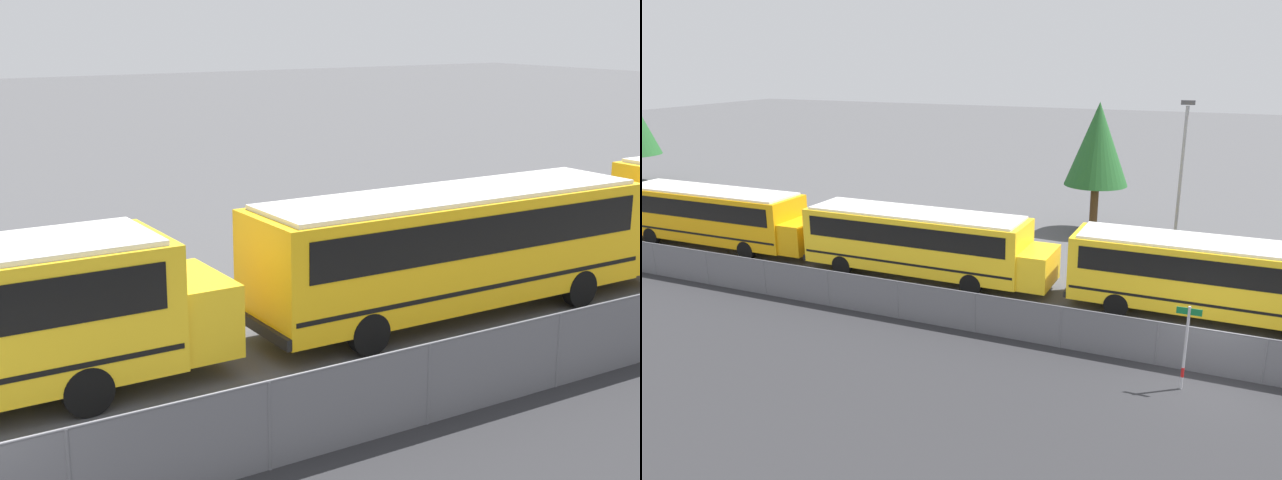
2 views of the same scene
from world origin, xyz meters
The scene contains 8 objects.
ground_plane centered at (0.00, 0.00, 0.00)m, with size 200.00×200.00×0.00m, color #4C4C4F.
fence centered at (0.00, 0.00, 0.77)m, with size 95.80×0.07×1.50m.
school_bus_1 centered at (-23.80, 4.47, 1.77)m, with size 11.34×2.58×2.98m.
school_bus_2 centered at (-12.08, 4.40, 1.77)m, with size 11.34×2.58×2.98m.
school_bus_3 centered at (-0.03, 4.56, 1.77)m, with size 11.34×2.58×2.98m.
street_sign centered at (-0.65, -1.26, 1.40)m, with size 0.70×0.09×2.62m.
light_pole centered at (-2.03, 11.21, 4.16)m, with size 0.60×0.24×7.55m.
tree_2 centered at (-6.65, 14.87, 4.87)m, with size 3.43×3.43×7.13m.
Camera 2 is at (-0.13, -18.85, 9.41)m, focal length 35.00 mm.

